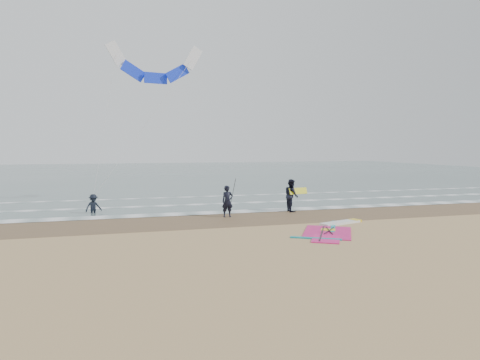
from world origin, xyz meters
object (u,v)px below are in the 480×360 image
object	(u,v)px
person_walking	(291,195)
person_wading	(93,201)
person_standing	(227,201)
windsurf_rig	(332,230)
surf_kite	(155,67)

from	to	relation	value
person_walking	person_wading	xyz separation A→B (m)	(-11.56, 2.39, -0.24)
person_standing	person_wading	size ratio (longest dim) A/B	1.18
person_standing	person_wading	bearing A→B (deg)	151.29
person_standing	person_walking	xyz separation A→B (m)	(4.25, 0.94, 0.10)
windsurf_rig	person_wading	size ratio (longest dim) A/B	3.41
windsurf_rig	surf_kite	xyz separation A→B (m)	(-7.09, 12.38, 9.36)
windsurf_rig	surf_kite	distance (m)	17.06
person_standing	surf_kite	distance (m)	11.69
person_wading	windsurf_rig	bearing A→B (deg)	-62.15
windsurf_rig	person_standing	size ratio (longest dim) A/B	2.90
person_walking	surf_kite	bearing A→B (deg)	51.23
windsurf_rig	person_wading	xyz separation A→B (m)	(-11.14, 8.38, 0.72)
person_standing	person_wading	world-z (taller)	person_standing
person_wading	surf_kite	bearing A→B (deg)	19.41
person_walking	person_wading	distance (m)	11.81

